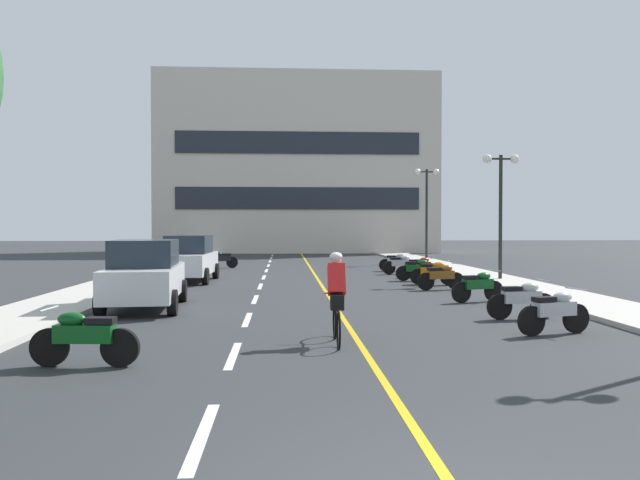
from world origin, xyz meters
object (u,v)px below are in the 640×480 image
motorcycle_4 (478,286)px  motorcycle_7 (417,269)px  motorcycle_2 (555,311)px  motorcycle_6 (433,272)px  parked_car_mid (189,258)px  motorcycle_9 (401,264)px  parked_car_near (145,274)px  motorcycle_3 (522,299)px  motorcycle_10 (397,262)px  motorcycle_11 (221,259)px  street_lamp_mid (501,187)px  street_lamp_far (427,194)px  motorcycle_8 (420,266)px  motorcycle_1 (84,336)px  motorcycle_5 (441,276)px  cyclist_rider (337,296)px

motorcycle_4 → motorcycle_7: 6.90m
motorcycle_2 → motorcycle_6: same height
parked_car_mid → motorcycle_9: parked_car_mid is taller
parked_car_near → motorcycle_2: 10.12m
motorcycle_3 → motorcycle_9: bearing=91.1°
motorcycle_10 → motorcycle_11: same height
motorcycle_4 → motorcycle_6: 5.22m
parked_car_near → motorcycle_6: bearing=33.6°
motorcycle_9 → motorcycle_11: same height
street_lamp_mid → motorcycle_7: street_lamp_mid is taller
street_lamp_far → motorcycle_8: 10.94m
motorcycle_2 → motorcycle_3: size_ratio=0.98×
motorcycle_10 → motorcycle_4: bearing=-89.5°
motorcycle_6 → motorcycle_7: (-0.24, 1.68, 0.00)m
street_lamp_mid → motorcycle_2: 12.62m
motorcycle_1 → motorcycle_9: 19.95m
street_lamp_far → motorcycle_2: size_ratio=3.29×
street_lamp_far → motorcycle_2: bearing=-97.1°
street_lamp_far → motorcycle_10: (-2.94, -6.35, -3.60)m
street_lamp_mid → parked_car_mid: (-12.25, 0.68, -2.81)m
motorcycle_10 → parked_car_near: bearing=-124.8°
parked_car_mid → motorcycle_3: 13.96m
motorcycle_2 → motorcycle_5: (-0.05, 8.75, 0.00)m
motorcycle_5 → motorcycle_6: (0.18, 1.81, 0.00)m
motorcycle_5 → motorcycle_7: (-0.06, 3.49, 0.00)m
parked_car_near → motorcycle_10: 16.00m
cyclist_rider → motorcycle_9: bearing=75.2°
motorcycle_3 → motorcycle_8: (0.24, 11.85, 0.00)m
motorcycle_10 → cyclist_rider: cyclist_rider is taller
parked_car_near → motorcycle_8: bearing=45.0°
parked_car_near → cyclist_rider: 6.90m
motorcycle_2 → motorcycle_9: (-0.12, 15.73, 0.00)m
street_lamp_far → parked_car_mid: 16.97m
motorcycle_7 → motorcycle_8: bearing=73.5°
motorcycle_7 → cyclist_rider: (-4.34, -12.92, 0.41)m
street_lamp_mid → motorcycle_5: bearing=-135.9°
motorcycle_1 → motorcycle_4: (8.66, 7.71, 0.00)m
street_lamp_far → motorcycle_10: 7.87m
motorcycle_4 → motorcycle_6: (-0.02, 5.22, 0.00)m
cyclist_rider → motorcycle_7: bearing=71.4°
motorcycle_6 → parked_car_mid: bearing=168.3°
cyclist_rider → motorcycle_3: bearing=30.9°
street_lamp_mid → motorcycle_11: bearing=144.5°
motorcycle_9 → motorcycle_1: bearing=-114.9°
street_lamp_far → motorcycle_5: (-3.03, -15.17, -3.60)m
street_lamp_far → motorcycle_3: size_ratio=3.21×
street_lamp_mid → motorcycle_7: 4.59m
parked_car_near → motorcycle_4: bearing=5.6°
motorcycle_10 → cyclist_rider: bearing=-103.8°
motorcycle_7 → cyclist_rider: cyclist_rider is taller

